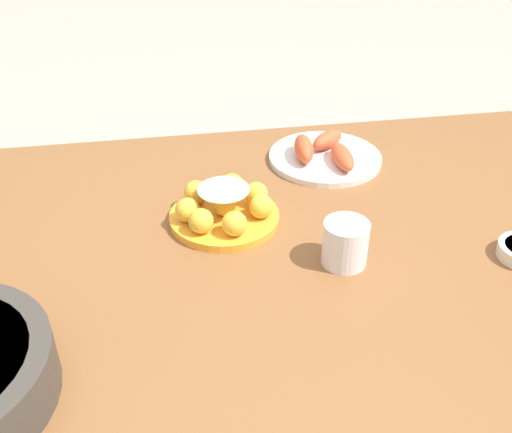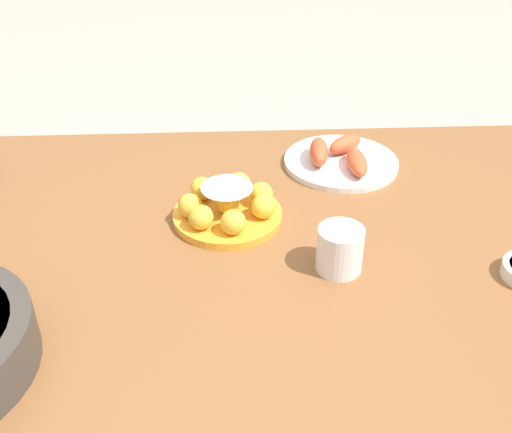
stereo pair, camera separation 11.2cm
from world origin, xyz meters
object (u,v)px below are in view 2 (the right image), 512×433
(seafood_platter, at_px, (340,159))
(cup_far, at_px, (340,249))
(dining_table, at_px, (285,285))
(cake_plate, at_px, (227,206))

(seafood_platter, distance_m, cup_far, 0.38)
(dining_table, distance_m, cake_plate, 0.19)
(cake_plate, xyz_separation_m, seafood_platter, (-0.26, -0.21, -0.01))
(seafood_platter, bearing_deg, cake_plate, 38.84)
(dining_table, height_order, cake_plate, cake_plate)
(dining_table, height_order, seafood_platter, seafood_platter)
(cake_plate, height_order, cup_far, cup_far)
(cup_far, bearing_deg, dining_table, -33.27)
(cake_plate, relative_size, cup_far, 2.63)
(dining_table, relative_size, cake_plate, 6.75)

